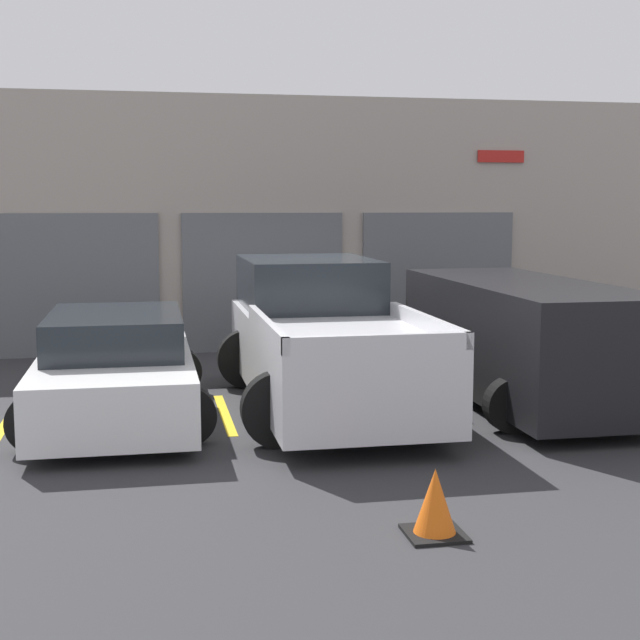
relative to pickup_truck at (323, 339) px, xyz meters
The scene contains 10 objects.
ground_plane 1.75m from the pickup_truck, 90.00° to the left, with size 28.00×28.00×0.00m, color #2D2D30.
shophouse_building 4.99m from the pickup_truck, 90.09° to the left, with size 15.43×0.68×4.52m.
pickup_truck is the anchor object (origin of this frame).
sedan_white 2.66m from the pickup_truck, behind, with size 2.23×4.28×1.31m.
sedan_side 2.65m from the pickup_truck, ahead, with size 2.18×4.90×1.61m.
parking_stripe_far_left 4.06m from the pickup_truck, behind, with size 0.12×2.20×0.01m, color gold.
parking_stripe_left 1.61m from the pickup_truck, 167.02° to the right, with size 0.12×2.20×0.01m, color gold.
parking_stripe_centre 1.61m from the pickup_truck, 12.98° to the right, with size 0.12×2.20×0.01m, color gold.
parking_stripe_right 4.06m from the pickup_truck, ahead, with size 0.12×2.20×0.01m, color gold.
traffic_cone 4.78m from the pickup_truck, 90.33° to the right, with size 0.47×0.47×0.55m.
Camera 1 is at (-2.23, -12.78, 2.63)m, focal length 50.00 mm.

